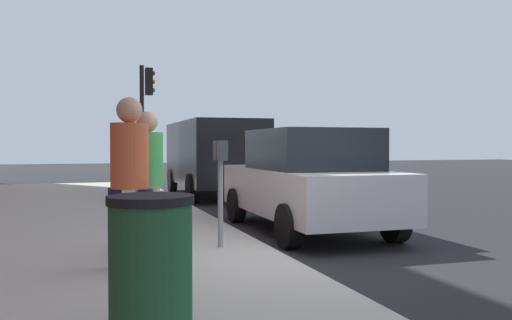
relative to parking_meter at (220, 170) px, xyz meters
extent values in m
plane|color=#232326|center=(-0.54, -0.64, -1.17)|extent=(80.00, 80.00, 0.00)
cube|color=#B7B2A8|center=(-0.54, 2.36, -1.09)|extent=(28.00, 6.00, 0.15)
cylinder|color=gray|center=(0.00, 0.00, -0.44)|extent=(0.07, 0.07, 1.15)
cube|color=#383D42|center=(-0.10, 0.00, 0.26)|extent=(0.16, 0.11, 0.26)
cube|color=#383D42|center=(0.10, 0.00, 0.26)|extent=(0.16, 0.11, 0.26)
cube|color=#268C33|center=(-0.10, -0.06, 0.28)|extent=(0.10, 0.01, 0.10)
cube|color=#268C33|center=(0.10, -0.06, 0.28)|extent=(0.10, 0.01, 0.10)
cylinder|color=tan|center=(0.08, 1.02, -0.59)|extent=(0.15, 0.15, 0.84)
cylinder|color=tan|center=(-0.29, 0.91, -0.59)|extent=(0.15, 0.15, 0.84)
cylinder|color=green|center=(-0.11, 0.96, 0.16)|extent=(0.39, 0.39, 0.67)
sphere|color=tan|center=(-0.11, 0.96, 0.62)|extent=(0.26, 0.26, 0.26)
cylinder|color=#191E4C|center=(-0.85, 1.41, -0.57)|extent=(0.15, 0.15, 0.88)
cylinder|color=#191E4C|center=(-1.13, 1.11, -0.57)|extent=(0.15, 0.15, 0.88)
cylinder|color=#D85933|center=(-0.99, 1.26, 0.22)|extent=(0.41, 0.41, 0.70)
sphere|color=tan|center=(-0.99, 1.26, 0.71)|extent=(0.28, 0.28, 0.28)
cube|color=silver|center=(1.74, -1.99, -0.46)|extent=(4.42, 1.90, 0.76)
cube|color=black|center=(1.54, -1.99, 0.26)|extent=(2.22, 1.72, 0.68)
cylinder|color=black|center=(3.19, -1.14, -0.84)|extent=(0.66, 0.23, 0.66)
cylinder|color=black|center=(3.16, -2.88, -0.84)|extent=(0.66, 0.23, 0.66)
cylinder|color=black|center=(0.33, -1.10, -0.84)|extent=(0.66, 0.23, 0.66)
cylinder|color=black|center=(0.30, -2.85, -0.84)|extent=(0.66, 0.23, 0.66)
cube|color=black|center=(8.61, -1.99, 0.11)|extent=(5.23, 2.09, 1.80)
cylinder|color=black|center=(10.31, -1.07, -0.79)|extent=(0.76, 0.23, 0.76)
cylinder|color=black|center=(10.28, -2.97, -0.79)|extent=(0.76, 0.23, 0.76)
cylinder|color=black|center=(6.93, -1.01, -0.79)|extent=(0.76, 0.23, 0.76)
cylinder|color=black|center=(6.90, -2.91, -0.79)|extent=(0.76, 0.23, 0.76)
cylinder|color=black|center=(8.61, 0.06, 0.78)|extent=(0.12, 0.12, 3.60)
cube|color=black|center=(8.61, -0.14, 2.13)|extent=(0.24, 0.20, 0.76)
sphere|color=red|center=(8.61, -0.25, 2.37)|extent=(0.14, 0.14, 0.14)
sphere|color=orange|center=(8.61, -0.25, 2.13)|extent=(0.14, 0.14, 0.14)
sphere|color=green|center=(8.61, -0.25, 1.89)|extent=(0.14, 0.14, 0.14)
cylinder|color=#1E4C2D|center=(-3.23, 1.32, -0.54)|extent=(0.56, 0.56, 0.95)
cylinder|color=black|center=(-3.23, 1.32, -0.04)|extent=(0.59, 0.59, 0.06)
camera|label=1|loc=(-6.92, 1.78, 0.33)|focal=38.02mm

